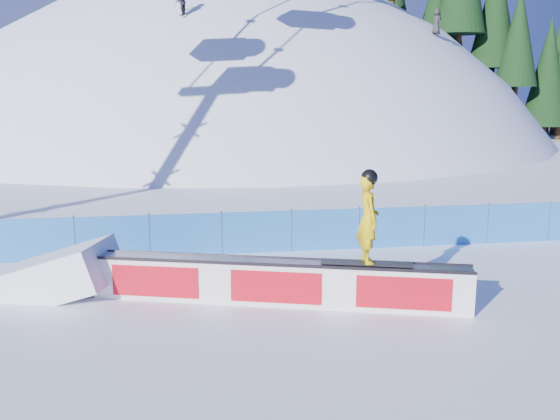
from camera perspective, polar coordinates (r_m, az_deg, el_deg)
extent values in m
plane|color=white|center=(14.10, 8.24, -8.38)|extent=(160.00, 160.00, 0.00)
sphere|color=silver|center=(59.34, -4.31, -11.05)|extent=(64.00, 64.00, 64.00)
cylinder|color=#302013|center=(55.97, 10.96, 17.87)|extent=(0.50, 0.50, 1.40)
cylinder|color=#302013|center=(61.49, 9.39, 17.03)|extent=(0.50, 0.50, 1.40)
cylinder|color=#302013|center=(57.28, 15.18, 14.83)|extent=(0.50, 0.50, 1.40)
cylinder|color=#302013|center=(54.25, 15.82, 15.05)|extent=(0.50, 0.50, 1.40)
cylinder|color=#302013|center=(55.67, 18.93, 11.92)|extent=(0.50, 0.50, 1.40)
cone|color=black|center=(55.86, 19.19, 15.75)|extent=(2.76, 2.76, 6.27)
cylinder|color=#302013|center=(63.21, 16.31, 11.52)|extent=(0.50, 0.50, 1.40)
cone|color=black|center=(63.42, 16.56, 15.85)|extent=(3.69, 3.69, 8.38)
cylinder|color=#302013|center=(64.13, 17.63, 9.69)|extent=(0.50, 0.50, 1.40)
cone|color=black|center=(64.15, 17.83, 12.91)|extent=(2.65, 2.65, 6.03)
cylinder|color=#302013|center=(59.62, 21.54, 7.24)|extent=(0.50, 0.50, 1.40)
cone|color=black|center=(59.51, 21.82, 11.06)|extent=(2.97, 2.97, 6.76)
cylinder|color=#302013|center=(62.29, 23.44, 6.77)|extent=(0.50, 0.50, 1.40)
cone|color=black|center=(62.16, 23.84, 11.75)|extent=(4.25, 4.25, 9.66)
cylinder|color=#302013|center=(66.76, 21.65, 7.16)|extent=(0.50, 0.50, 1.40)
cone|color=black|center=(66.64, 21.98, 11.56)|extent=(3.99, 3.99, 9.07)
cube|color=blue|center=(18.10, 4.17, -1.82)|extent=(22.00, 0.03, 1.20)
cylinder|color=#3A4469|center=(17.90, -18.25, -2.37)|extent=(0.05, 0.05, 1.30)
cylinder|color=#3A4469|center=(17.67, -11.85, -2.20)|extent=(0.05, 0.05, 1.30)
cylinder|color=#3A4469|center=(17.67, -5.36, -2.00)|extent=(0.05, 0.05, 1.30)
cylinder|color=#3A4469|center=(17.89, 1.05, -1.78)|extent=(0.05, 0.05, 1.30)
cylinder|color=#3A4469|center=(18.33, 7.22, -1.55)|extent=(0.05, 0.05, 1.30)
cylinder|color=#3A4469|center=(18.97, 13.05, -1.31)|extent=(0.05, 0.05, 1.30)
cylinder|color=#3A4469|center=(19.79, 18.44, -1.08)|extent=(0.05, 0.05, 1.30)
cylinder|color=#3A4469|center=(20.77, 23.36, -0.86)|extent=(0.05, 0.05, 1.30)
cube|color=white|center=(13.74, -0.22, -6.73)|extent=(8.10, 2.93, 0.94)
cube|color=gray|center=(13.59, -0.22, -4.77)|extent=(8.03, 2.93, 0.04)
cube|color=black|center=(13.33, -0.40, -5.06)|extent=(7.96, 2.47, 0.06)
cube|color=black|center=(13.85, -0.05, -4.41)|extent=(7.96, 2.47, 0.06)
cube|color=red|center=(13.48, -0.39, -7.08)|extent=(7.55, 2.33, 0.70)
cube|color=red|center=(13.99, -0.05, -6.38)|extent=(7.55, 2.33, 0.70)
cube|color=black|center=(13.44, 7.95, -4.81)|extent=(1.96, 0.91, 0.04)
imported|color=#D2AE08|center=(13.20, 8.07, -0.81)|extent=(0.46, 0.69, 1.88)
sphere|color=black|center=(13.04, 8.17, 2.96)|extent=(0.35, 0.35, 0.35)
imported|color=black|center=(37.40, -9.12, 18.37)|extent=(0.80, 0.93, 1.65)
imported|color=#262626|center=(44.62, 14.13, 16.37)|extent=(0.68, 0.90, 1.65)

